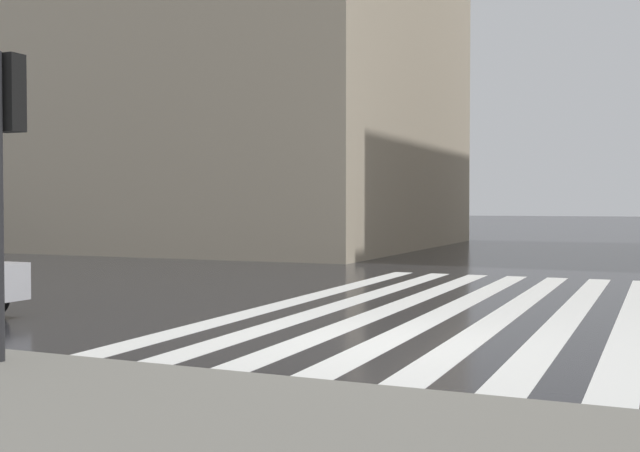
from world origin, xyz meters
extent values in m
plane|color=black|center=(0.00, 0.00, 0.00)|extent=(220.00, 220.00, 0.00)
cube|color=silver|center=(4.00, -3.16, 0.00)|extent=(13.00, 0.50, 0.01)
cube|color=silver|center=(4.00, -2.16, 0.00)|extent=(13.00, 0.50, 0.01)
cube|color=silver|center=(4.00, -1.16, 0.00)|extent=(13.00, 0.50, 0.01)
cube|color=silver|center=(4.00, -0.16, 0.00)|extent=(13.00, 0.50, 0.01)
cube|color=silver|center=(4.00, 0.84, 0.00)|extent=(13.00, 0.50, 0.01)
cube|color=silver|center=(4.00, 1.84, 0.00)|extent=(13.00, 0.50, 0.01)
cube|color=silver|center=(4.00, 2.84, 0.00)|extent=(13.00, 0.50, 0.01)
cube|color=tan|center=(20.85, 16.84, 10.33)|extent=(16.70, 23.05, 20.65)
cube|color=black|center=(-3.40, 3.02, 3.08)|extent=(0.22, 0.30, 0.85)
sphere|color=red|center=(-3.28, 3.02, 3.36)|extent=(0.17, 0.17, 0.17)
sphere|color=orange|center=(-3.28, 3.02, 3.08)|extent=(0.17, 0.17, 0.17)
sphere|color=green|center=(-3.28, 3.02, 2.80)|extent=(0.17, 0.17, 0.17)
camera|label=1|loc=(-10.12, -3.60, 1.87)|focal=44.90mm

